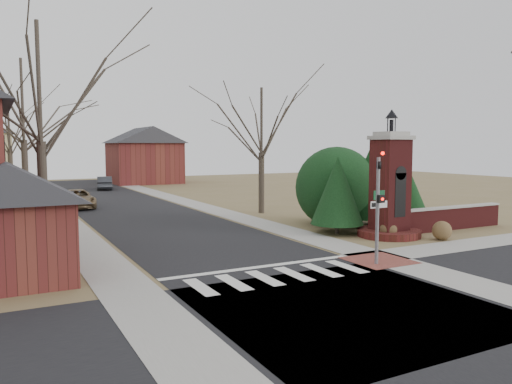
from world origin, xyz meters
TOP-DOWN VIEW (x-y plane):
  - ground at (0.00, 0.00)m, footprint 120.00×120.00m
  - main_street at (0.00, 22.00)m, footprint 8.00×70.00m
  - cross_street at (0.00, -3.00)m, footprint 120.00×8.00m
  - crosswalk_zone at (0.00, 0.80)m, footprint 8.00×2.20m
  - stop_bar at (0.00, 2.30)m, footprint 8.00×0.35m
  - sidewalk_right_main at (5.20, 22.00)m, footprint 2.00×60.00m
  - sidewalk_left at (-5.20, 22.00)m, footprint 2.00×60.00m
  - curb_apron at (4.80, 1.00)m, footprint 2.40×2.40m
  - traffic_signal_pole at (4.30, 0.57)m, footprint 0.28×0.41m
  - sign_post at (5.59, 1.99)m, footprint 0.90×0.07m
  - brick_gate_monument at (9.00, 4.99)m, footprint 3.20×3.20m
  - brick_garden_wall at (13.50, 5.00)m, footprint 7.50×0.50m
  - garage_left at (-8.52, 4.49)m, footprint 4.80×4.80m
  - house_distant_right at (7.99, 47.99)m, footprint 8.80×8.80m
  - evergreen_near at (7.20, 7.00)m, footprint 2.80×2.80m
  - evergreen_mid at (10.50, 8.20)m, footprint 3.40×3.40m
  - evergreen_far at (12.50, 7.20)m, footprint 2.40×2.40m
  - evergreen_mass at (9.00, 9.50)m, footprint 4.80×4.80m
  - bare_tree_0 at (-7.00, 9.00)m, footprint 8.05×8.05m
  - bare_tree_1 at (-7.00, 22.00)m, footprint 8.40×8.40m
  - bare_tree_2 at (-7.50, 35.00)m, footprint 7.35×7.35m
  - bare_tree_3 at (7.50, 16.00)m, footprint 7.00×7.00m
  - pickup_truck at (-3.40, 24.89)m, footprint 2.44×5.04m
  - distant_car at (1.60, 40.39)m, footprint 2.19×4.46m
  - dry_shrub_left at (8.60, 4.60)m, footprint 0.88×0.88m
  - dry_shrub_right at (10.59, 3.00)m, footprint 0.95×0.95m

SIDE VIEW (x-z plane):
  - ground at x=0.00m, z-range 0.00..0.00m
  - main_street at x=0.00m, z-range 0.00..0.01m
  - cross_street at x=0.00m, z-range 0.00..0.01m
  - crosswalk_zone at x=0.00m, z-range 0.00..0.02m
  - stop_bar at x=0.00m, z-range 0.00..0.02m
  - sidewalk_right_main at x=5.20m, z-range 0.00..0.02m
  - sidewalk_left at x=-5.20m, z-range 0.00..0.02m
  - curb_apron at x=4.80m, z-range 0.00..0.02m
  - dry_shrub_left at x=8.60m, z-range 0.00..0.88m
  - dry_shrub_right at x=10.59m, z-range 0.00..0.95m
  - brick_garden_wall at x=13.50m, z-range 0.01..1.31m
  - pickup_truck at x=-3.40m, z-range 0.00..1.38m
  - distant_car at x=1.60m, z-range 0.00..1.41m
  - evergreen_far at x=12.50m, z-range 0.25..3.55m
  - sign_post at x=5.59m, z-range 0.57..3.32m
  - brick_gate_monument at x=9.00m, z-range -1.07..5.40m
  - garage_left at x=-8.52m, z-range 0.09..4.38m
  - evergreen_near at x=7.20m, z-range 0.25..4.35m
  - evergreen_mass at x=9.00m, z-range 0.00..4.80m
  - traffic_signal_pole at x=4.30m, z-range 0.34..4.84m
  - evergreen_mid at x=10.50m, z-range 0.25..4.95m
  - house_distant_right at x=7.99m, z-range 0.00..7.30m
  - bare_tree_3 at x=7.50m, z-range 1.84..11.54m
  - bare_tree_2 at x=-7.50m, z-range 1.93..12.12m
  - bare_tree_0 at x=-7.00m, z-range 2.12..13.27m
  - bare_tree_1 at x=-7.00m, z-range 2.21..13.85m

